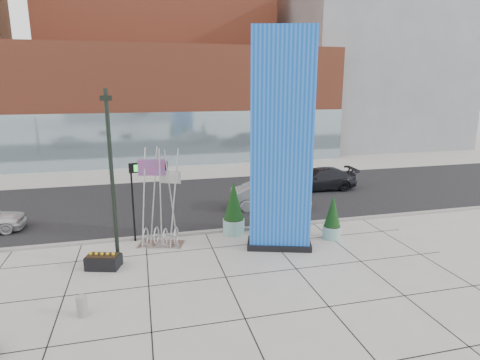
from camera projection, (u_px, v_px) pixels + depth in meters
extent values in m
plane|color=#9E9991|center=(197.00, 269.00, 16.66)|extent=(160.00, 160.00, 0.00)
cube|color=black|center=(175.00, 202.00, 26.08)|extent=(80.00, 12.00, 0.02)
cube|color=gray|center=(186.00, 234.00, 20.41)|extent=(80.00, 0.30, 0.12)
cube|color=#A1482E|center=(168.00, 104.00, 41.07)|extent=(34.00, 10.00, 11.00)
cube|color=#8CA5B2|center=(173.00, 139.00, 37.24)|extent=(34.00, 0.60, 5.00)
cube|color=slate|center=(363.00, 72.00, 50.91)|extent=(20.00, 18.00, 18.00)
cube|color=blue|center=(281.00, 143.00, 17.79)|extent=(2.95, 1.88, 9.87)
cube|color=black|center=(279.00, 244.00, 18.91)|extent=(3.22, 2.15, 0.27)
cylinder|color=black|center=(112.00, 181.00, 16.26)|extent=(0.16, 0.16, 7.33)
cylinder|color=black|center=(118.00, 259.00, 17.06)|extent=(0.40, 0.40, 0.46)
cube|color=black|center=(106.00, 98.00, 15.49)|extent=(0.47, 0.24, 0.20)
cube|color=silver|center=(161.00, 244.00, 19.15)|extent=(2.29, 1.61, 0.06)
cylinder|color=silver|center=(144.00, 199.00, 18.27)|extent=(0.08, 0.08, 4.73)
cylinder|color=silver|center=(153.00, 197.00, 18.67)|extent=(0.08, 0.08, 4.73)
cylinder|color=silver|center=(161.00, 198.00, 18.53)|extent=(0.08, 0.08, 4.73)
cylinder|color=silver|center=(170.00, 196.00, 18.90)|extent=(0.08, 0.08, 4.73)
cylinder|color=silver|center=(176.00, 198.00, 18.56)|extent=(0.08, 0.08, 4.73)
torus|color=silver|center=(146.00, 238.00, 18.79)|extent=(0.32, 0.84, 0.86)
torus|color=silver|center=(156.00, 236.00, 19.08)|extent=(0.32, 0.84, 0.86)
torus|color=silver|center=(166.00, 236.00, 19.01)|extent=(0.32, 0.84, 0.86)
torus|color=silver|center=(176.00, 234.00, 19.30)|extent=(0.32, 0.84, 0.86)
cube|color=red|center=(151.00, 168.00, 18.20)|extent=(1.21, 0.33, 0.76)
cube|color=silver|center=(170.00, 176.00, 18.60)|extent=(0.89, 0.41, 0.57)
cylinder|color=gray|center=(82.00, 306.00, 13.23)|extent=(0.36, 0.36, 0.70)
cylinder|color=black|center=(133.00, 204.00, 19.20)|extent=(0.09, 0.09, 3.83)
cube|color=black|center=(149.00, 167.00, 18.99)|extent=(1.83, 0.35, 0.46)
cube|color=#19D833|center=(141.00, 168.00, 18.81)|extent=(0.64, 0.08, 0.32)
cylinder|color=#88B7AE|center=(332.00, 232.00, 19.94)|extent=(0.89, 0.89, 0.62)
cylinder|color=black|center=(332.00, 226.00, 19.87)|extent=(0.82, 0.82, 0.05)
cone|color=black|center=(333.00, 211.00, 19.68)|extent=(0.80, 0.80, 1.60)
cylinder|color=#88B7AE|center=(266.00, 224.00, 20.94)|extent=(1.10, 1.10, 0.77)
cylinder|color=black|center=(266.00, 217.00, 20.85)|extent=(1.01, 1.01, 0.07)
cone|color=black|center=(266.00, 198.00, 20.62)|extent=(0.99, 0.99, 1.98)
cylinder|color=#88B7AE|center=(234.00, 226.00, 20.53)|extent=(1.11, 1.11, 0.77)
cylinder|color=black|center=(234.00, 219.00, 20.44)|extent=(1.02, 1.02, 0.07)
cone|color=black|center=(234.00, 200.00, 20.21)|extent=(1.00, 1.00, 1.99)
cube|color=black|center=(103.00, 262.00, 16.63)|extent=(1.46, 1.02, 0.57)
cube|color=black|center=(102.00, 255.00, 16.56)|extent=(1.35, 0.90, 0.06)
imported|color=#9D9FA5|center=(270.00, 196.00, 24.55)|extent=(5.13, 2.76, 1.61)
imported|color=black|center=(319.00, 179.00, 29.02)|extent=(5.49, 2.48, 1.56)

